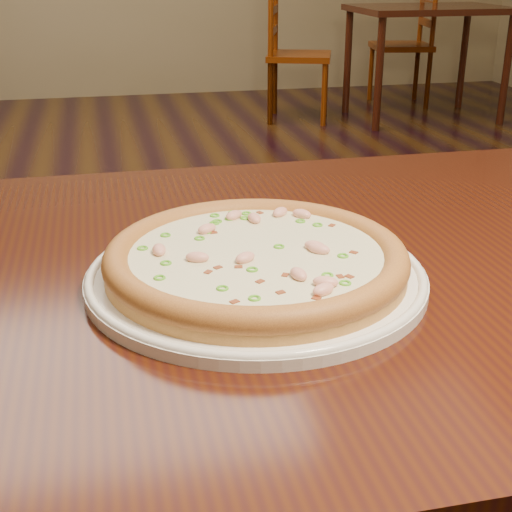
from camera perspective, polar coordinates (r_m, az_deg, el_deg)
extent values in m
plane|color=black|center=(1.83, -8.96, -13.03)|extent=(9.00, 9.00, 0.00)
cube|color=black|center=(0.84, 7.31, -1.15)|extent=(1.20, 0.80, 0.04)
cylinder|color=white|center=(0.75, 0.00, -1.69)|extent=(0.36, 0.36, 0.01)
torus|color=white|center=(0.75, 0.00, -1.27)|extent=(0.35, 0.35, 0.01)
cylinder|color=#C39143|center=(0.74, 0.00, -0.64)|extent=(0.31, 0.31, 0.02)
torus|color=#C18034|center=(0.74, 0.00, 0.00)|extent=(0.32, 0.32, 0.03)
cylinder|color=#E5ECC3|center=(0.74, 0.00, 0.18)|extent=(0.27, 0.27, 0.00)
ellipsoid|color=#F2B29E|center=(0.84, 3.68, 3.38)|extent=(0.03, 0.03, 0.01)
ellipsoid|color=#F2B29E|center=(0.84, 1.94, 3.53)|extent=(0.03, 0.03, 0.01)
ellipsoid|color=#F2B29E|center=(0.68, 3.43, -1.46)|extent=(0.02, 0.03, 0.01)
ellipsoid|color=#F2B29E|center=(0.79, -3.95, 2.18)|extent=(0.03, 0.02, 0.01)
ellipsoid|color=#F2B29E|center=(0.72, -4.72, -0.10)|extent=(0.03, 0.02, 0.01)
ellipsoid|color=#F2B29E|center=(0.66, 5.58, -2.08)|extent=(0.03, 0.02, 0.01)
ellipsoid|color=#F2B29E|center=(0.74, 5.06, 0.57)|extent=(0.03, 0.03, 0.01)
ellipsoid|color=#F2B29E|center=(0.83, -1.78, 3.28)|extent=(0.03, 0.03, 0.01)
ellipsoid|color=#F2B29E|center=(0.82, -0.14, 3.04)|extent=(0.02, 0.03, 0.01)
ellipsoid|color=#F2B29E|center=(0.74, -7.76, 0.50)|extent=(0.01, 0.02, 0.01)
ellipsoid|color=#F2B29E|center=(0.75, 4.74, 0.80)|extent=(0.03, 0.03, 0.01)
ellipsoid|color=#F2B29E|center=(0.71, -0.88, -0.14)|extent=(0.03, 0.02, 0.01)
ellipsoid|color=#F2B29E|center=(0.65, 5.40, -2.70)|extent=(0.03, 0.02, 0.01)
cube|color=maroon|center=(0.81, 6.09, 2.40)|extent=(0.01, 0.01, 0.00)
cube|color=maroon|center=(0.69, 7.48, -1.71)|extent=(0.01, 0.01, 0.00)
cube|color=maroon|center=(0.68, 2.35, -1.59)|extent=(0.01, 0.01, 0.00)
cube|color=maroon|center=(0.63, -1.73, -3.74)|extent=(0.01, 0.01, 0.00)
cube|color=maroon|center=(0.64, 4.85, -3.46)|extent=(0.01, 0.01, 0.00)
cube|color=maroon|center=(0.79, -3.41, 1.83)|extent=(0.01, 0.01, 0.00)
cube|color=maroon|center=(0.67, 0.33, -2.11)|extent=(0.01, 0.01, 0.00)
cube|color=maroon|center=(0.85, 0.31, 3.44)|extent=(0.01, 0.01, 0.00)
cube|color=maroon|center=(0.69, -3.85, -1.35)|extent=(0.01, 0.01, 0.00)
cube|color=maroon|center=(0.65, 1.97, -2.99)|extent=(0.01, 0.01, 0.00)
cube|color=maroon|center=(0.69, 6.75, -1.70)|extent=(0.01, 0.01, 0.00)
cube|color=maroon|center=(0.70, -1.41, -0.94)|extent=(0.01, 0.01, 0.00)
cube|color=maroon|center=(0.70, -3.07, -0.98)|extent=(0.01, 0.01, 0.00)
cube|color=maroon|center=(0.74, 7.81, 0.23)|extent=(0.01, 0.01, 0.00)
torus|color=#52AF22|center=(0.85, -1.86, 3.49)|extent=(0.02, 0.02, 0.00)
torus|color=#52AF22|center=(0.79, -7.26, 1.67)|extent=(0.02, 0.02, 0.00)
torus|color=#52AF22|center=(0.67, 7.15, -2.17)|extent=(0.01, 0.01, 0.00)
torus|color=#52AF22|center=(0.66, -2.70, -2.61)|extent=(0.02, 0.02, 0.00)
torus|color=#52AF22|center=(0.64, -0.12, -3.41)|extent=(0.02, 0.02, 0.00)
torus|color=#52AF22|center=(0.82, -3.36, 2.64)|extent=(0.02, 0.02, 0.00)
torus|color=#52AF22|center=(0.77, -4.54, 1.41)|extent=(0.02, 0.02, 0.00)
torus|color=#52AF22|center=(0.84, -3.33, 3.25)|extent=(0.01, 0.01, 0.00)
torus|color=#52AF22|center=(0.82, 3.57, 2.79)|extent=(0.02, 0.02, 0.00)
torus|color=#52AF22|center=(0.75, 1.85, 0.75)|extent=(0.02, 0.02, 0.00)
torus|color=#52AF22|center=(0.82, -3.13, 2.77)|extent=(0.01, 0.01, 0.00)
torus|color=#52AF22|center=(0.85, -0.76, 3.42)|extent=(0.02, 0.02, 0.00)
torus|color=#52AF22|center=(0.83, -2.13, 3.00)|extent=(0.01, 0.01, 0.00)
torus|color=#52AF22|center=(0.81, 4.95, 2.49)|extent=(0.02, 0.02, 0.00)
torus|color=#52AF22|center=(0.75, -9.07, 0.62)|extent=(0.01, 0.01, 0.00)
torus|color=#52AF22|center=(0.68, -7.73, -1.75)|extent=(0.02, 0.02, 0.00)
torus|color=#52AF22|center=(0.79, -3.91, 1.95)|extent=(0.01, 0.01, 0.00)
torus|color=#52AF22|center=(0.66, 5.56, -2.72)|extent=(0.02, 0.02, 0.00)
torus|color=#52AF22|center=(0.83, -0.88, 3.04)|extent=(0.01, 0.01, 0.00)
torus|color=#52AF22|center=(0.71, -7.22, -0.57)|extent=(0.01, 0.01, 0.00)
torus|color=#52AF22|center=(0.73, 6.97, 0.00)|extent=(0.01, 0.01, 0.00)
torus|color=#52AF22|center=(0.69, 5.74, -1.54)|extent=(0.02, 0.02, 0.00)
torus|color=#52AF22|center=(0.69, -0.31, -1.10)|extent=(0.01, 0.01, 0.00)
cube|color=black|center=(5.17, 13.69, 18.65)|extent=(1.00, 0.70, 0.04)
cylinder|color=black|center=(4.75, 9.80, 14.05)|extent=(0.05, 0.05, 0.71)
cylinder|color=black|center=(5.16, 19.40, 13.81)|extent=(0.05, 0.05, 0.71)
cylinder|color=black|center=(5.31, 7.34, 15.10)|extent=(0.05, 0.05, 0.71)
cylinder|color=black|center=(5.67, 16.24, 14.91)|extent=(0.05, 0.05, 0.71)
cube|color=#532006|center=(5.02, 3.48, 15.66)|extent=(0.53, 0.53, 0.04)
cylinder|color=#532006|center=(4.87, 5.47, 12.69)|extent=(0.04, 0.04, 0.41)
cylinder|color=#532006|center=(5.22, 5.56, 13.39)|extent=(0.04, 0.04, 0.41)
cylinder|color=#532006|center=(4.89, 1.14, 12.83)|extent=(0.04, 0.04, 0.41)
cylinder|color=#532006|center=(5.24, 1.51, 13.52)|extent=(0.04, 0.04, 0.41)
cylinder|color=#532006|center=(4.85, 1.16, 15.97)|extent=(0.04, 0.04, 0.95)
cylinder|color=#532006|center=(5.20, 1.55, 16.45)|extent=(0.04, 0.04, 0.95)
cube|color=#532006|center=(5.01, 1.38, 17.64)|extent=(0.15, 0.35, 0.05)
cube|color=#532006|center=(5.00, 1.39, 19.12)|extent=(0.15, 0.35, 0.05)
cube|color=#532006|center=(5.68, 11.52, 16.11)|extent=(0.49, 0.49, 0.04)
cylinder|color=#532006|center=(5.84, 9.17, 14.23)|extent=(0.04, 0.04, 0.41)
cylinder|color=#532006|center=(5.49, 9.88, 13.64)|extent=(0.04, 0.04, 0.41)
cylinder|color=#532006|center=(5.92, 12.70, 14.08)|extent=(0.04, 0.04, 0.41)
cylinder|color=#532006|center=(5.58, 13.60, 13.48)|extent=(0.04, 0.04, 0.41)
cylinder|color=#532006|center=(5.89, 12.94, 16.67)|extent=(0.04, 0.04, 0.95)
cylinder|color=#532006|center=(5.54, 13.87, 16.23)|extent=(0.04, 0.04, 0.95)
cube|color=#532006|center=(5.70, 13.51, 17.70)|extent=(0.10, 0.36, 0.05)
cube|color=#532006|center=(5.69, 13.64, 19.00)|extent=(0.10, 0.36, 0.05)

